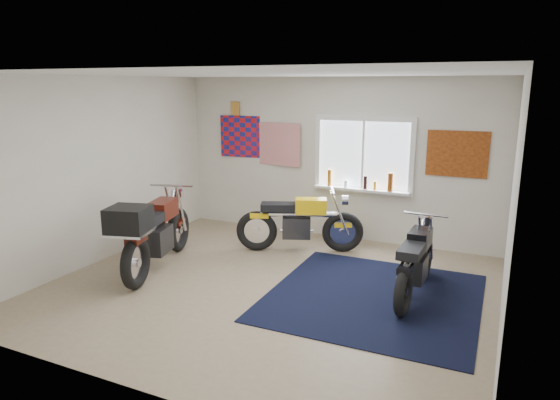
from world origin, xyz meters
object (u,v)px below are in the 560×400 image
at_px(navy_rug, 373,297).
at_px(yellow_triumph, 299,224).
at_px(black_chrome_bike, 416,263).
at_px(maroon_tourer, 153,232).

bearing_deg(navy_rug, yellow_triumph, 141.01).
bearing_deg(black_chrome_bike, maroon_tourer, 103.62).
distance_m(yellow_triumph, maroon_tourer, 2.26).
height_order(navy_rug, yellow_triumph, yellow_triumph).
relative_size(yellow_triumph, black_chrome_bike, 1.02).
relative_size(black_chrome_bike, maroon_tourer, 0.85).
relative_size(navy_rug, black_chrome_bike, 1.40).
distance_m(navy_rug, maroon_tourer, 3.10).
xyz_separation_m(navy_rug, yellow_triumph, (-1.53, 1.24, 0.44)).
bearing_deg(black_chrome_bike, navy_rug, 124.59).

